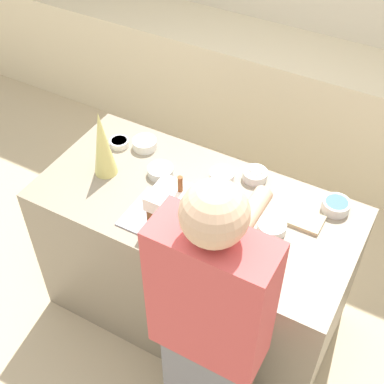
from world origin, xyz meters
name	(u,v)px	position (x,y,z in m)	size (l,w,h in m)	color
ground_plane	(195,308)	(0.00, 0.00, 0.00)	(12.00, 12.00, 0.00)	#C6B28E
back_cabinet_block	(303,107)	(0.00, 1.69, 0.44)	(6.00, 0.60, 0.88)	beige
kitchen_island	(195,261)	(0.00, 0.00, 0.46)	(1.61, 0.78, 0.92)	gray
baking_tray	(171,221)	(-0.04, -0.17, 0.93)	(0.44, 0.29, 0.01)	#9E9EA8
gingerbread_house	(170,206)	(-0.04, -0.17, 1.03)	(0.17, 0.19, 0.27)	brown
decorative_tree	(102,144)	(-0.51, -0.03, 1.11)	(0.12, 0.12, 0.37)	#DBD675
candy_bowl_near_tray_right	(119,142)	(-0.57, 0.18, 0.94)	(0.10, 0.10, 0.04)	white
candy_bowl_near_tray_left	(222,176)	(0.04, 0.21, 0.95)	(0.13, 0.13, 0.05)	white
candy_bowl_front_corner	(145,143)	(-0.44, 0.23, 0.95)	(0.13, 0.13, 0.05)	white
candy_bowl_far_left	(272,227)	(0.40, 0.01, 0.95)	(0.13, 0.13, 0.05)	white
candy_bowl_far_right	(160,171)	(-0.25, 0.09, 0.95)	(0.13, 0.13, 0.04)	silver
candy_bowl_behind_tray	(255,175)	(0.18, 0.30, 0.95)	(0.13, 0.13, 0.05)	silver
candy_bowl_center_rear	(336,205)	(0.62, 0.28, 0.95)	(0.13, 0.13, 0.05)	silver
cookbook	(305,220)	(0.51, 0.14, 0.93)	(0.17, 0.13, 0.02)	#CCB78C
person	(210,335)	(0.39, -0.60, 0.88)	(0.45, 0.56, 1.71)	slate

